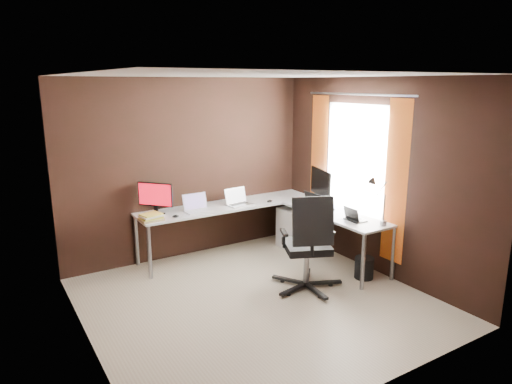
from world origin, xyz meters
TOP-DOWN VIEW (x-y plane):
  - room at (0.34, 0.07)m, footprint 3.60×3.60m
  - desk at (0.84, 1.04)m, footprint 2.65×2.25m
  - drawer_pedestal at (1.43, 1.15)m, footprint 0.42×0.50m
  - monitor_left at (-0.58, 1.57)m, footprint 0.35×0.38m
  - monitor_right at (1.59, 0.82)m, footprint 0.22×0.61m
  - laptop_white at (-0.05, 1.44)m, footprint 0.35×0.25m
  - laptop_silver at (0.58, 1.43)m, footprint 0.37×0.29m
  - laptop_black_big at (1.39, 0.65)m, footprint 0.27×0.37m
  - laptop_black_small at (1.44, -0.02)m, footprint 0.20×0.27m
  - book_stack at (-0.73, 1.34)m, footprint 0.30×0.26m
  - mouse_left at (-0.42, 1.30)m, footprint 0.10×0.08m
  - mouse_corner at (1.04, 1.30)m, footprint 0.10×0.08m
  - desk_lamp at (1.54, -0.29)m, footprint 0.19×0.22m
  - office_chair at (0.69, -0.05)m, footprint 0.68×0.72m
  - wastebasket at (1.50, -0.18)m, footprint 0.26×0.26m

SIDE VIEW (x-z plane):
  - wastebasket at x=1.50m, z-range 0.00..0.28m
  - drawer_pedestal at x=1.43m, z-range 0.00..0.60m
  - office_chair at x=0.69m, z-range -0.25..0.95m
  - desk at x=0.84m, z-range 0.31..1.04m
  - mouse_left at x=-0.42m, z-range 0.73..0.77m
  - mouse_corner at x=1.04m, z-range 0.73..0.77m
  - laptop_black_small at x=1.44m, z-range 0.68..0.86m
  - book_stack at x=-0.73m, z-range 0.73..0.82m
  - laptop_white at x=-0.05m, z-range 0.67..0.90m
  - laptop_silver at x=0.58m, z-range 0.66..0.90m
  - laptop_black_big at x=1.39m, z-range 0.66..0.90m
  - monitor_left at x=-0.58m, z-range 0.76..1.18m
  - monitor_right at x=1.59m, z-range 0.76..1.27m
  - desk_lamp at x=1.54m, z-range 0.81..1.39m
  - room at x=0.34m, z-range 0.03..2.53m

